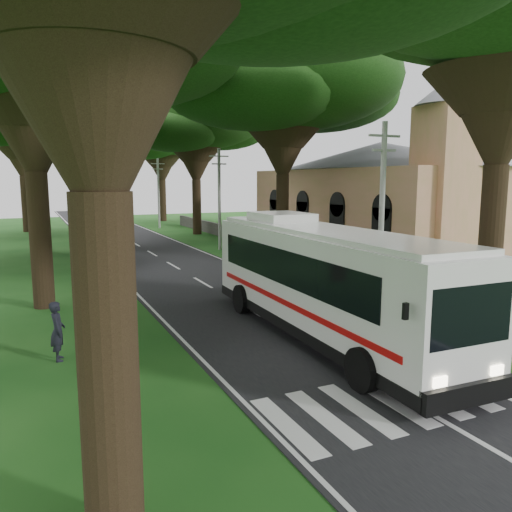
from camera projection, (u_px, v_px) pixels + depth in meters
name	position (u px, v px, depth m)	size (l,w,h in m)	color
ground	(357.00, 372.00, 14.52)	(140.00, 140.00, 0.00)	#164814
road	(155.00, 255.00, 36.98)	(8.00, 120.00, 0.04)	black
crosswalk	(404.00, 400.00, 12.73)	(8.00, 3.00, 0.01)	silver
property_wall	(270.00, 243.00, 39.71)	(0.35, 50.00, 1.20)	#383533
church	(381.00, 188.00, 40.51)	(14.00, 24.00, 11.60)	tan
pole_near	(382.00, 212.00, 21.55)	(1.60, 0.24, 8.00)	gray
pole_mid	(219.00, 197.00, 39.52)	(1.60, 0.24, 8.00)	gray
pole_far	(158.00, 192.00, 57.48)	(1.60, 0.24, 8.00)	gray
tree_l_mida	(26.00, 19.00, 20.19)	(16.26, 16.26, 15.54)	black
tree_l_midb	(33.00, 101.00, 36.67)	(16.25, 16.25, 14.84)	black
tree_l_far	(20.00, 117.00, 52.31)	(12.76, 12.76, 14.98)	black
tree_r_mida	(283.00, 83.00, 33.97)	(16.06, 16.06, 15.57)	black
tree_r_midb	(195.00, 122.00, 50.05)	(13.82, 13.82, 14.34)	black
tree_r_far	(161.00, 138.00, 66.66)	(13.06, 13.06, 14.04)	black
coach_bus	(322.00, 279.00, 17.49)	(3.37, 13.32, 3.91)	white
distant_car_a	(95.00, 231.00, 47.50)	(1.67, 4.15, 1.42)	#ACACB1
distant_car_b	(83.00, 220.00, 60.05)	(1.58, 4.52, 1.49)	navy
distant_car_c	(102.00, 217.00, 67.46)	(1.72, 4.24, 1.23)	maroon
pedestrian	(58.00, 331.00, 15.39)	(0.68, 0.45, 1.87)	black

